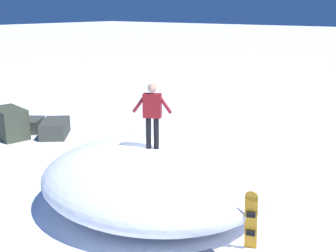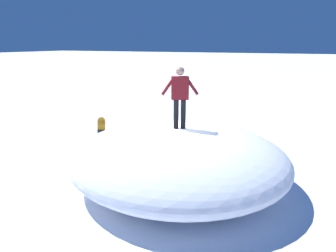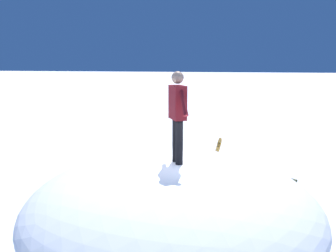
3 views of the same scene
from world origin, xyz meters
The scene contains 6 objects.
ground centered at (0.00, 0.00, 0.00)m, with size 240.00×240.00×0.00m, color white.
snow_mound centered at (0.09, -0.11, 0.85)m, with size 5.56×6.22×1.71m, color white.
snowboarder_standing centered at (0.09, 0.00, 2.70)m, with size 0.95×0.56×1.71m.
snowboard_primary_upright centered at (-3.00, 0.42, 0.80)m, with size 0.40×0.49×1.56m.
backpack_near centered at (-2.60, 1.50, 0.20)m, with size 0.45×0.60×0.39m.
backpack_far centered at (-3.25, 2.47, 0.22)m, with size 0.60×0.53×0.44m.
Camera 3 is at (6.47, 1.23, 3.59)m, focal length 38.12 mm.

